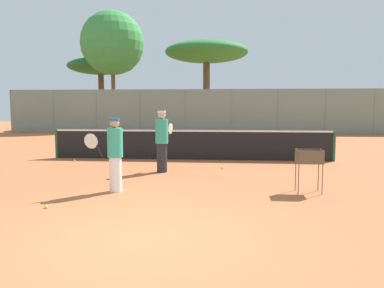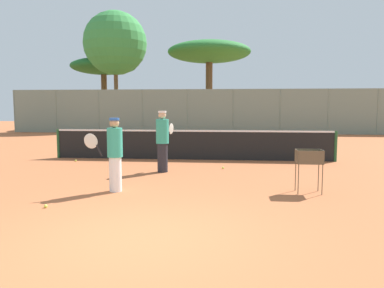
# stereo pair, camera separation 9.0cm
# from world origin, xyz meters

# --- Properties ---
(ground_plane) EXTENTS (80.00, 80.00, 0.00)m
(ground_plane) POSITION_xyz_m (0.00, 0.00, 0.00)
(ground_plane) COLOR #B26038
(tennis_net) EXTENTS (10.14, 0.10, 1.07)m
(tennis_net) POSITION_xyz_m (0.00, 8.17, 0.56)
(tennis_net) COLOR #26592D
(tennis_net) RESTS_ON ground_plane
(back_fence) EXTENTS (28.95, 0.08, 3.10)m
(back_fence) POSITION_xyz_m (0.00, 21.06, 1.55)
(back_fence) COLOR gray
(back_fence) RESTS_ON ground_plane
(tree_0) EXTENTS (5.03, 5.03, 9.43)m
(tree_0) POSITION_xyz_m (-7.77, 24.54, 6.89)
(tree_0) COLOR brown
(tree_0) RESTS_ON ground_plane
(tree_1) EXTENTS (6.73, 6.73, 7.13)m
(tree_1) POSITION_xyz_m (-0.33, 25.79, 6.21)
(tree_1) COLOR brown
(tree_1) RESTS_ON ground_plane
(tree_2) EXTENTS (5.60, 5.60, 6.02)m
(tree_2) POSITION_xyz_m (-9.47, 26.61, 5.25)
(tree_2) COLOR brown
(tree_2) RESTS_ON ground_plane
(player_white_outfit) EXTENTS (0.44, 0.89, 1.79)m
(player_white_outfit) POSITION_xyz_m (-0.60, 5.57, 0.93)
(player_white_outfit) COLOR #26262D
(player_white_outfit) RESTS_ON ground_plane
(player_red_cap) EXTENTS (0.79, 0.58, 1.66)m
(player_red_cap) POSITION_xyz_m (-1.24, 2.98, 0.87)
(player_red_cap) COLOR white
(player_red_cap) RESTS_ON ground_plane
(ball_cart) EXTENTS (0.56, 0.41, 0.97)m
(ball_cart) POSITION_xyz_m (3.10, 3.27, 0.73)
(ball_cart) COLOR brown
(ball_cart) RESTS_ON ground_plane
(tennis_ball_0) EXTENTS (0.07, 0.07, 0.07)m
(tennis_ball_0) POSITION_xyz_m (1.15, 6.27, 0.03)
(tennis_ball_0) COLOR #D1E54C
(tennis_ball_0) RESTS_ON ground_plane
(tennis_ball_1) EXTENTS (0.07, 0.07, 0.07)m
(tennis_ball_1) POSITION_xyz_m (-3.99, 7.30, 0.03)
(tennis_ball_1) COLOR #D1E54C
(tennis_ball_1) RESTS_ON ground_plane
(tennis_ball_3) EXTENTS (0.07, 0.07, 0.07)m
(tennis_ball_3) POSITION_xyz_m (-2.14, 1.50, 0.03)
(tennis_ball_3) COLOR #D1E54C
(tennis_ball_3) RESTS_ON ground_plane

